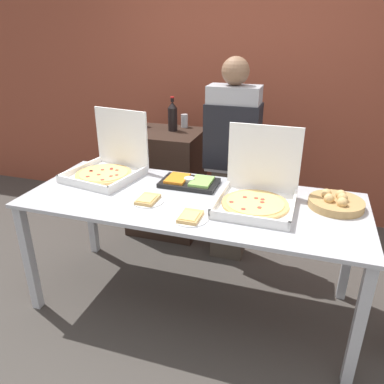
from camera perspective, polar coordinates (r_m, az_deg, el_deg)
ground_plane at (r=2.92m, az=0.00°, el=-16.30°), size 16.00×16.00×0.00m
brick_wall_behind at (r=3.92m, az=7.96°, el=16.53°), size 10.00×0.06×2.80m
buffet_table at (r=2.50m, az=0.00°, el=-3.02°), size 2.22×0.89×0.85m
pizza_box_far_right at (r=2.90m, az=-12.63°, el=4.03°), size 0.55×0.56×0.47m
pizza_box_far_left at (r=2.39m, az=9.92°, el=-0.04°), size 0.48×0.50×0.47m
paper_plate_front_center at (r=2.44m, az=-6.76°, el=-1.19°), size 0.21×0.21×0.03m
paper_plate_front_right at (r=2.21m, az=-0.25°, el=-3.85°), size 0.21×0.21×0.03m
veggie_tray at (r=2.67m, az=-0.41°, el=1.53°), size 0.40×0.25×0.05m
bread_basket at (r=2.51m, az=21.09°, el=-1.49°), size 0.34×0.34×0.10m
sideboard_podium at (r=3.65m, az=-4.00°, el=1.54°), size 0.67×0.56×1.00m
soda_bottle at (r=3.50m, az=-2.98°, el=11.49°), size 0.09×0.09×0.31m
soda_can_silver at (r=3.64m, az=-1.16°, el=10.81°), size 0.07×0.07×0.12m
soda_can_colored at (r=3.68m, az=-7.44°, el=10.79°), size 0.07×0.07×0.12m
person_server_vest at (r=3.05m, az=6.09°, el=5.93°), size 0.42×0.24×1.69m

